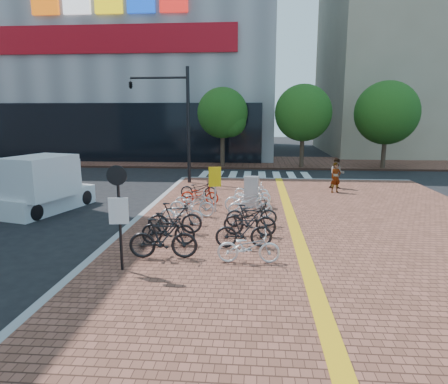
# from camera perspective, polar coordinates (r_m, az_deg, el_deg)

# --- Properties ---
(ground) EXTENTS (120.00, 120.00, 0.00)m
(ground) POSITION_cam_1_polar(r_m,az_deg,el_deg) (13.59, 1.90, -6.66)
(ground) COLOR black
(ground) RESTS_ON ground
(sidewalk) EXTENTS (14.00, 34.00, 0.15)m
(sidewalk) POSITION_cam_1_polar(r_m,az_deg,el_deg) (9.23, 19.94, -15.81)
(sidewalk) COLOR brown
(sidewalk) RESTS_ON ground
(tactile_strip) EXTENTS (0.40, 34.00, 0.01)m
(tactile_strip) POSITION_cam_1_polar(r_m,az_deg,el_deg) (8.99, 13.58, -15.61)
(tactile_strip) COLOR gold
(tactile_strip) RESTS_ON sidewalk
(kerb_west) EXTENTS (0.25, 34.00, 0.15)m
(kerb_west) POSITION_cam_1_polar(r_m,az_deg,el_deg) (10.04, -23.89, -13.85)
(kerb_west) COLOR gray
(kerb_west) RESTS_ON ground
(kerb_north) EXTENTS (14.00, 0.25, 0.15)m
(kerb_north) POSITION_cam_1_polar(r_m,az_deg,el_deg) (25.37, 10.04, 1.74)
(kerb_north) COLOR gray
(kerb_north) RESTS_ON ground
(far_sidewalk) EXTENTS (70.00, 8.00, 0.15)m
(far_sidewalk) POSITION_cam_1_polar(r_m,az_deg,el_deg) (34.18, 3.64, 4.28)
(far_sidewalk) COLOR brown
(far_sidewalk) RESTS_ON ground
(department_store) EXTENTS (36.00, 24.27, 28.00)m
(department_store) POSITION_cam_1_polar(r_m,az_deg,el_deg) (48.85, -16.56, 22.33)
(department_store) COLOR gray
(department_store) RESTS_ON ground
(building_beige) EXTENTS (20.00, 18.00, 18.00)m
(building_beige) POSITION_cam_1_polar(r_m,az_deg,el_deg) (48.42, 26.79, 15.76)
(building_beige) COLOR gray
(building_beige) RESTS_ON ground
(crosswalk) EXTENTS (7.50, 4.00, 0.01)m
(crosswalk) POSITION_cam_1_polar(r_m,az_deg,el_deg) (27.25, 4.41, 2.37)
(crosswalk) COLOR silver
(crosswalk) RESTS_ON ground
(street_trees) EXTENTS (16.20, 4.60, 6.35)m
(street_trees) POSITION_cam_1_polar(r_m,az_deg,el_deg) (30.70, 13.22, 10.77)
(street_trees) COLOR #38281E
(street_trees) RESTS_ON far_sidewalk
(bike_0) EXTENTS (1.96, 0.69, 1.16)m
(bike_0) POSITION_cam_1_polar(r_m,az_deg,el_deg) (11.35, -8.69, -6.57)
(bike_0) COLOR black
(bike_0) RESTS_ON sidewalk
(bike_1) EXTENTS (1.69, 0.49, 1.02)m
(bike_1) POSITION_cam_1_polar(r_m,az_deg,el_deg) (12.50, -8.00, -5.21)
(bike_1) COLOR black
(bike_1) RESTS_ON sidewalk
(bike_2) EXTENTS (1.89, 0.84, 1.10)m
(bike_2) POSITION_cam_1_polar(r_m,az_deg,el_deg) (13.51, -7.04, -3.76)
(bike_2) COLOR black
(bike_2) RESTS_ON sidewalk
(bike_3) EXTENTS (1.69, 0.78, 0.86)m
(bike_3) POSITION_cam_1_polar(r_m,az_deg,el_deg) (14.72, -6.11, -2.98)
(bike_3) COLOR white
(bike_3) RESTS_ON sidewalk
(bike_4) EXTENTS (1.83, 0.76, 0.94)m
(bike_4) POSITION_cam_1_polar(r_m,az_deg,el_deg) (15.80, -4.62, -1.82)
(bike_4) COLOR silver
(bike_4) RESTS_ON sidewalk
(bike_5) EXTENTS (1.64, 0.60, 0.86)m
(bike_5) POSITION_cam_1_polar(r_m,az_deg,el_deg) (16.88, -4.33, -1.11)
(bike_5) COLOR #A2A3A7
(bike_5) RESTS_ON sidewalk
(bike_6) EXTENTS (1.70, 0.61, 0.89)m
(bike_6) POSITION_cam_1_polar(r_m,az_deg,el_deg) (17.89, -3.50, -0.34)
(bike_6) COLOR red
(bike_6) RESTS_ON sidewalk
(bike_7) EXTENTS (1.82, 0.78, 0.93)m
(bike_7) POSITION_cam_1_polar(r_m,az_deg,el_deg) (19.07, -3.64, 0.43)
(bike_7) COLOR black
(bike_7) RESTS_ON sidewalk
(bike_8) EXTENTS (1.73, 0.68, 0.90)m
(bike_8) POSITION_cam_1_polar(r_m,az_deg,el_deg) (10.96, 3.53, -7.81)
(bike_8) COLOR silver
(bike_8) RESTS_ON sidewalk
(bike_9) EXTENTS (1.78, 0.69, 1.04)m
(bike_9) POSITION_cam_1_polar(r_m,az_deg,el_deg) (12.11, 2.86, -5.58)
(bike_9) COLOR black
(bike_9) RESTS_ON sidewalk
(bike_10) EXTENTS (1.80, 0.64, 1.06)m
(bike_10) POSITION_cam_1_polar(r_m,az_deg,el_deg) (13.28, 3.69, -4.05)
(bike_10) COLOR black
(bike_10) RESTS_ON sidewalk
(bike_11) EXTENTS (1.90, 0.88, 0.96)m
(bike_11) POSITION_cam_1_polar(r_m,az_deg,el_deg) (14.37, 3.97, -3.07)
(bike_11) COLOR black
(bike_11) RESTS_ON sidewalk
(bike_12) EXTENTS (1.79, 0.75, 0.92)m
(bike_12) POSITION_cam_1_polar(r_m,az_deg,el_deg) (15.62, 3.74, -2.00)
(bike_12) COLOR #BBBCC1
(bike_12) RESTS_ON sidewalk
(bike_13) EXTENTS (1.95, 0.86, 0.99)m
(bike_13) POSITION_cam_1_polar(r_m,az_deg,el_deg) (16.51, 3.35, -1.13)
(bike_13) COLOR white
(bike_13) RESTS_ON sidewalk
(bike_14) EXTENTS (1.76, 0.85, 0.89)m
(bike_14) POSITION_cam_1_polar(r_m,az_deg,el_deg) (17.71, 4.00, -0.48)
(bike_14) COLOR white
(bike_14) RESTS_ON sidewalk
(bike_15) EXTENTS (1.68, 0.71, 0.86)m
(bike_15) POSITION_cam_1_polar(r_m,az_deg,el_deg) (18.77, 3.98, 0.14)
(bike_15) COLOR white
(bike_15) RESTS_ON sidewalk
(pedestrian_a) EXTENTS (0.66, 0.55, 1.55)m
(pedestrian_a) POSITION_cam_1_polar(r_m,az_deg,el_deg) (21.25, 15.67, 1.99)
(pedestrian_a) COLOR gray
(pedestrian_a) RESTS_ON sidewalk
(pedestrian_b) EXTENTS (0.88, 0.73, 1.63)m
(pedestrian_b) POSITION_cam_1_polar(r_m,az_deg,el_deg) (22.43, 15.83, 2.55)
(pedestrian_b) COLOR #454958
(pedestrian_b) RESTS_ON sidewalk
(utility_box) EXTENTS (0.66, 0.52, 1.33)m
(utility_box) POSITION_cam_1_polar(r_m,az_deg,el_deg) (17.43, 3.98, 0.07)
(utility_box) COLOR #B2B2B7
(utility_box) RESTS_ON sidewalk
(yellow_sign) EXTENTS (0.51, 0.14, 1.88)m
(yellow_sign) POSITION_cam_1_polar(r_m,az_deg,el_deg) (16.30, -1.29, 1.60)
(yellow_sign) COLOR #B7B7BC
(yellow_sign) RESTS_ON sidewalk
(notice_sign) EXTENTS (0.51, 0.14, 2.76)m
(notice_sign) POSITION_cam_1_polar(r_m,az_deg,el_deg) (10.40, -14.83, -1.83)
(notice_sign) COLOR black
(notice_sign) RESTS_ON sidewalk
(traffic_light_pole) EXTENTS (3.54, 1.37, 6.60)m
(traffic_light_pole) POSITION_cam_1_polar(r_m,az_deg,el_deg) (23.64, -8.89, 12.36)
(traffic_light_pole) COLOR black
(traffic_light_pole) RESTS_ON sidewalk
(box_truck) EXTENTS (2.85, 4.55, 2.45)m
(box_truck) POSITION_cam_1_polar(r_m,az_deg,el_deg) (18.79, -24.26, 0.96)
(box_truck) COLOR white
(box_truck) RESTS_ON ground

